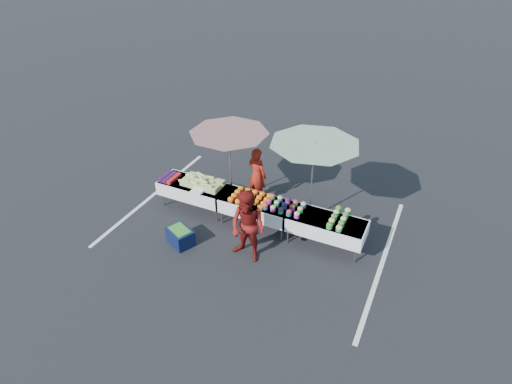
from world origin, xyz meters
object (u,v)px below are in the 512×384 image
at_px(table_right, 326,225).
at_px(umbrella_right, 314,151).
at_px(table_left, 194,189).
at_px(umbrella_left, 229,139).
at_px(storage_bin, 180,236).
at_px(table_center, 256,206).
at_px(customer, 248,227).
at_px(vendor, 257,175).

distance_m(table_right, umbrella_right, 1.76).
height_order(table_left, table_right, same).
bearing_deg(umbrella_left, table_right, -13.69).
xyz_separation_m(table_left, umbrella_right, (2.93, 0.80, 1.42)).
xyz_separation_m(umbrella_left, storage_bin, (-0.25, -2.12, -1.67)).
bearing_deg(table_right, storage_bin, -155.55).
bearing_deg(table_left, umbrella_left, 44.19).
height_order(table_center, umbrella_right, umbrella_right).
height_order(table_center, storage_bin, table_center).
xyz_separation_m(customer, umbrella_right, (0.77, 1.97, 1.12)).
bearing_deg(table_center, umbrella_right, 35.37).
bearing_deg(umbrella_right, customer, -111.26).
xyz_separation_m(vendor, storage_bin, (-0.85, -2.48, -0.58)).
distance_m(table_right, storage_bin, 3.45).
xyz_separation_m(vendor, umbrella_right, (1.60, -0.26, 1.22)).
height_order(umbrella_left, umbrella_right, umbrella_right).
distance_m(table_center, umbrella_right, 1.98).
xyz_separation_m(table_center, vendor, (-0.47, 1.06, 0.21)).
relative_size(table_right, storage_bin, 2.44).
distance_m(table_center, storage_bin, 1.98).
height_order(table_right, customer, customer).
height_order(vendor, customer, customer).
height_order(table_right, umbrella_left, umbrella_left).
distance_m(vendor, storage_bin, 2.69).
relative_size(table_right, vendor, 1.18).
bearing_deg(table_center, storage_bin, -133.00).
relative_size(customer, storage_bin, 2.32).
bearing_deg(table_left, umbrella_right, 15.29).
relative_size(umbrella_right, storage_bin, 3.21).
bearing_deg(table_left, vendor, 38.65).
bearing_deg(vendor, table_center, 127.61).
bearing_deg(storage_bin, umbrella_right, 66.80).
relative_size(table_center, customer, 1.05).
distance_m(table_left, table_right, 3.60).
xyz_separation_m(table_right, storage_bin, (-3.12, -1.42, -0.37)).
relative_size(table_center, umbrella_right, 0.76).
bearing_deg(umbrella_left, storage_bin, -96.61).
distance_m(table_right, vendor, 2.52).
bearing_deg(storage_bin, customer, 32.94).
bearing_deg(table_left, table_right, 0.00).
distance_m(table_center, table_right, 1.80).
xyz_separation_m(table_left, table_right, (3.60, 0.00, 0.00)).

